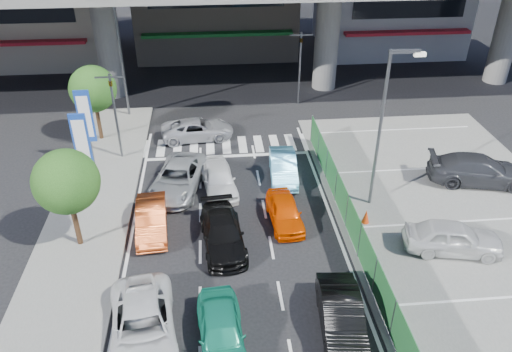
{
  "coord_description": "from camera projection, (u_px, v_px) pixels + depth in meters",
  "views": [
    {
      "loc": [
        -0.73,
        -14.33,
        14.54
      ],
      "look_at": [
        1.18,
        6.0,
        1.98
      ],
      "focal_mm": 35.0,
      "sensor_mm": 36.0,
      "label": 1
    }
  ],
  "objects": [
    {
      "name": "tree_near",
      "position": [
        66.0,
        182.0,
        20.89
      ],
      "size": [
        2.8,
        2.8,
        4.8
      ],
      "color": "#382314",
      "rests_on": "ground"
    },
    {
      "name": "traffic_light_right",
      "position": [
        301.0,
        50.0,
        34.32
      ],
      "size": [
        1.6,
        1.24,
        5.2
      ],
      "color": "#595B60",
      "rests_on": "ground"
    },
    {
      "name": "fence_run",
      "position": [
        366.0,
        256.0,
        20.63
      ],
      "size": [
        0.16,
        22.0,
        1.8
      ],
      "primitive_type": null,
      "color": "#21612D",
      "rests_on": "ground"
    },
    {
      "name": "taxi_teal_mid",
      "position": [
        221.0,
        332.0,
        17.52
      ],
      "size": [
        1.89,
        4.14,
        1.38
      ],
      "primitive_type": "imported",
      "rotation": [
        0.0,
        0.0,
        0.07
      ],
      "color": "#198F6F",
      "rests_on": "ground"
    },
    {
      "name": "street_lamp_left",
      "position": [
        123.0,
        48.0,
        32.09
      ],
      "size": [
        1.65,
        0.22,
        8.0
      ],
      "color": "#595B60",
      "rests_on": "ground"
    },
    {
      "name": "parked_sedan_white",
      "position": [
        453.0,
        237.0,
        21.88
      ],
      "size": [
        4.48,
        2.52,
        1.44
      ],
      "primitive_type": "imported",
      "rotation": [
        0.0,
        0.0,
        1.37
      ],
      "color": "silver",
      "rests_on": "parking_lot"
    },
    {
      "name": "parked_sedan_dgrey",
      "position": [
        479.0,
        170.0,
        26.71
      ],
      "size": [
        5.63,
        3.23,
        1.54
      ],
      "primitive_type": "imported",
      "rotation": [
        0.0,
        0.0,
        1.36
      ],
      "color": "#333439",
      "rests_on": "parking_lot"
    },
    {
      "name": "taxi_orange_right",
      "position": [
        285.0,
        212.0,
        23.8
      ],
      "size": [
        1.67,
        3.67,
        1.22
      ],
      "primitive_type": "imported",
      "rotation": [
        0.0,
        0.0,
        0.06
      ],
      "color": "#E44600",
      "rests_on": "ground"
    },
    {
      "name": "taxi_orange_left",
      "position": [
        151.0,
        219.0,
        23.24
      ],
      "size": [
        1.68,
        4.02,
        1.29
      ],
      "primitive_type": "imported",
      "rotation": [
        0.0,
        0.0,
        0.08
      ],
      "color": "#C0491B",
      "rests_on": "ground"
    },
    {
      "name": "traffic_light_left",
      "position": [
        112.0,
        96.0,
        27.45
      ],
      "size": [
        1.6,
        1.24,
        5.2
      ],
      "color": "#595B60",
      "rests_on": "ground"
    },
    {
      "name": "sedan_white_front_mid",
      "position": [
        219.0,
        179.0,
        26.21
      ],
      "size": [
        2.14,
        4.23,
        1.38
      ],
      "primitive_type": "imported",
      "rotation": [
        0.0,
        0.0,
        0.13
      ],
      "color": "white",
      "rests_on": "ground"
    },
    {
      "name": "ground",
      "position": [
        241.0,
        298.0,
        19.83
      ],
      "size": [
        120.0,
        120.0,
        0.0
      ],
      "primitive_type": "plane",
      "color": "black",
      "rests_on": "ground"
    },
    {
      "name": "sidewalk_left",
      "position": [
        81.0,
        244.0,
        22.63
      ],
      "size": [
        4.0,
        30.0,
        0.12
      ],
      "primitive_type": "cube",
      "color": "slate",
      "rests_on": "ground"
    },
    {
      "name": "signboard_near",
      "position": [
        82.0,
        144.0,
        24.43
      ],
      "size": [
        0.8,
        0.14,
        4.7
      ],
      "color": "#595B60",
      "rests_on": "ground"
    },
    {
      "name": "hatch_black_mid_right",
      "position": [
        341.0,
        317.0,
        18.1
      ],
      "size": [
        1.81,
        4.3,
        1.38
      ],
      "primitive_type": "imported",
      "rotation": [
        0.0,
        0.0,
        -0.09
      ],
      "color": "black",
      "rests_on": "ground"
    },
    {
      "name": "signboard_far",
      "position": [
        86.0,
        119.0,
        26.94
      ],
      "size": [
        0.8,
        0.14,
        4.7
      ],
      "color": "#595B60",
      "rests_on": "ground"
    },
    {
      "name": "kei_truck_front_right",
      "position": [
        283.0,
        167.0,
        27.31
      ],
      "size": [
        1.64,
        4.05,
        1.31
      ],
      "primitive_type": "imported",
      "rotation": [
        0.0,
        0.0,
        -0.07
      ],
      "color": "#64C3F0",
      "rests_on": "ground"
    },
    {
      "name": "tree_far",
      "position": [
        93.0,
        89.0,
        29.73
      ],
      "size": [
        2.8,
        2.8,
        4.8
      ],
      "color": "#382314",
      "rests_on": "ground"
    },
    {
      "name": "street_lamp_right",
      "position": [
        385.0,
        118.0,
        22.99
      ],
      "size": [
        1.65,
        0.22,
        8.0
      ],
      "color": "#595B60",
      "rests_on": "ground"
    },
    {
      "name": "sedan_black_mid",
      "position": [
        223.0,
        233.0,
        22.34
      ],
      "size": [
        2.23,
        4.6,
        1.29
      ],
      "primitive_type": "imported",
      "rotation": [
        0.0,
        0.0,
        0.1
      ],
      "color": "black",
      "rests_on": "ground"
    },
    {
      "name": "sedan_white_mid_left",
      "position": [
        143.0,
        326.0,
        17.75
      ],
      "size": [
        2.91,
        5.22,
        1.38
      ],
      "primitive_type": "imported",
      "rotation": [
        0.0,
        0.0,
        0.13
      ],
      "color": "white",
      "rests_on": "ground"
    },
    {
      "name": "parking_lot",
      "position": [
        482.0,
        249.0,
        22.39
      ],
      "size": [
        12.0,
        28.0,
        0.06
      ],
      "primitive_type": "cube",
      "color": "slate",
      "rests_on": "ground"
    },
    {
      "name": "traffic_cone",
      "position": [
        366.0,
        216.0,
        23.83
      ],
      "size": [
        0.39,
        0.39,
        0.7
      ],
      "primitive_type": "cone",
      "rotation": [
        0.0,
        0.0,
        0.09
      ],
      "color": "#EE3B0D",
      "rests_on": "parking_lot"
    },
    {
      "name": "crossing_wagon_silver",
      "position": [
        197.0,
        129.0,
        31.33
      ],
      "size": [
        4.67,
        2.46,
        1.25
      ],
      "primitive_type": "imported",
      "rotation": [
        0.0,
        0.0,
        1.66
      ],
      "color": "#A2A3A9",
      "rests_on": "ground"
    },
    {
      "name": "wagon_silver_front_left",
      "position": [
        178.0,
        178.0,
        26.27
      ],
      "size": [
        3.36,
        5.36,
        1.38
      ],
      "primitive_type": "imported",
      "rotation": [
        0.0,
        0.0,
        -0.23
      ],
      "color": "#A0A4A7",
      "rests_on": "ground"
    }
  ]
}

